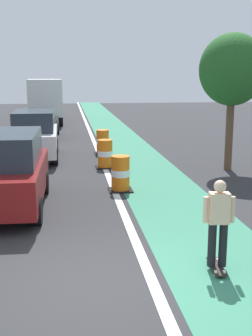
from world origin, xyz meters
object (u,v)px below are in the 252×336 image
Objects in this scene: skateboarder_on_lane at (218,222)px; delivery_truck_down_block at (45,98)px; parked_suv_nearest at (8,170)px; traffic_barrel_mid at (105,154)px; parked_sedan_third at (41,123)px; traffic_barrel_front at (120,174)px; parked_suv_second at (35,135)px; street_tree_sidewalk at (232,70)px; traffic_barrel_back at (103,142)px.

skateboarder_on_lane is 26.40m from delivery_truck_down_block.
skateboarder_on_lane is 0.37× the size of parked_suv_nearest.
traffic_barrel_mid is at bearing 97.54° from skateboarder_on_lane.
parked_sedan_third is 3.81× the size of traffic_barrel_front.
parked_suv_second is at bearing 117.32° from traffic_barrel_front.
street_tree_sidewalk is (7.35, -3.20, 2.63)m from parked_suv_second.
traffic_barrel_back is 14.06m from delivery_truck_down_block.
traffic_barrel_front and traffic_barrel_mid have the same top height.
parked_suv_second is at bearing -88.90° from parked_sedan_third.
parked_suv_nearest is 8.92m from street_tree_sidewalk.
parked_sedan_third is at bearing 127.61° from street_tree_sidewalk.
skateboarder_on_lane is 0.34× the size of street_tree_sidewalk.
parked_suv_second is at bearing 141.28° from traffic_barrel_mid.
delivery_truck_down_block reaches higher than skateboarder_on_lane.
skateboarder_on_lane is at bearing -80.67° from delivery_truck_down_block.
parked_suv_second reaches higher than traffic_barrel_back.
delivery_truck_down_block is (-4.28, 26.04, 0.94)m from skateboarder_on_lane.
parked_suv_nearest reaches higher than skateboarder_on_lane.
traffic_barrel_front is 0.14× the size of delivery_truck_down_block.
street_tree_sidewalk reaches higher than traffic_barrel_back.
traffic_barrel_mid is 5.61m from street_tree_sidewalk.
traffic_barrel_back is at bearing 68.53° from parked_suv_nearest.
parked_sedan_third reaches higher than traffic_barrel_mid.
traffic_barrel_mid is at bearing 92.75° from traffic_barrel_front.
delivery_truck_down_block is at bearing 90.98° from parked_suv_second.
traffic_barrel_back is (-1.08, 12.41, -0.38)m from skateboarder_on_lane.
parked_suv_nearest is 4.24× the size of traffic_barrel_front.
parked_sedan_third reaches higher than traffic_barrel_front.
parked_suv_second is 3.11m from traffic_barrel_back.
parked_sedan_third is (-4.16, 18.06, -0.08)m from skateboarder_on_lane.
street_tree_sidewalk reaches higher than traffic_barrel_front.
skateboarder_on_lane is 9.41m from traffic_barrel_mid.
parked_sedan_third is 3.81× the size of traffic_barrel_mid.
street_tree_sidewalk is (7.48, -9.70, 2.83)m from parked_sedan_third.
traffic_barrel_back is at bearing 16.06° from parked_suv_second.
traffic_barrel_front is at bearing -75.84° from parked_sedan_third.
delivery_truck_down_block is (-3.20, 13.63, 1.31)m from traffic_barrel_back.
parked_suv_second is at bearing -89.02° from delivery_truck_down_block.
traffic_barrel_mid is at bearing 58.65° from parked_suv_nearest.
parked_suv_nearest is 0.93× the size of street_tree_sidewalk.
street_tree_sidewalk reaches higher than parked_suv_nearest.
skateboarder_on_lane is 1.55× the size of traffic_barrel_back.
delivery_truck_down_block reaches higher than traffic_barrel_back.
skateboarder_on_lane is at bearing -77.05° from parked_sedan_third.
delivery_truck_down_block is (-3.21, 20.21, 1.31)m from traffic_barrel_front.
traffic_barrel_front is (2.96, -5.74, -0.50)m from parked_suv_second.
street_tree_sidewalk is (7.55, 3.96, 2.63)m from parked_suv_nearest.
parked_suv_nearest is (-4.23, 4.40, 0.12)m from skateboarder_on_lane.
parked_suv_second reaches higher than skateboarder_on_lane.
parked_suv_second is 6.48m from traffic_barrel_front.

